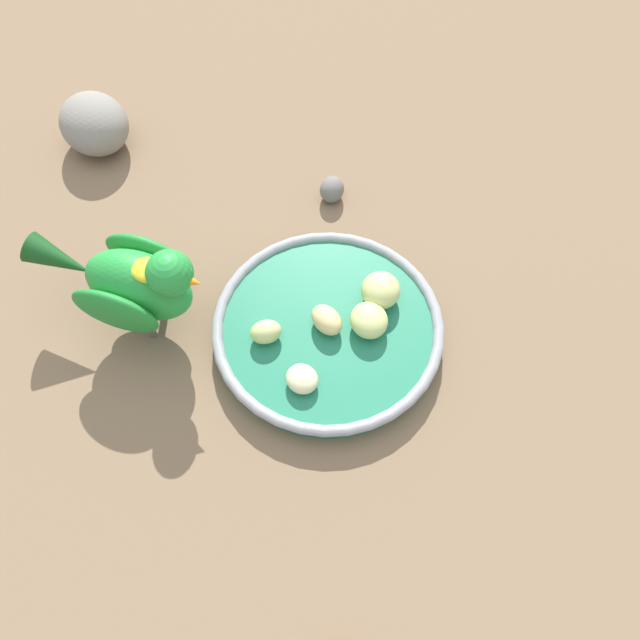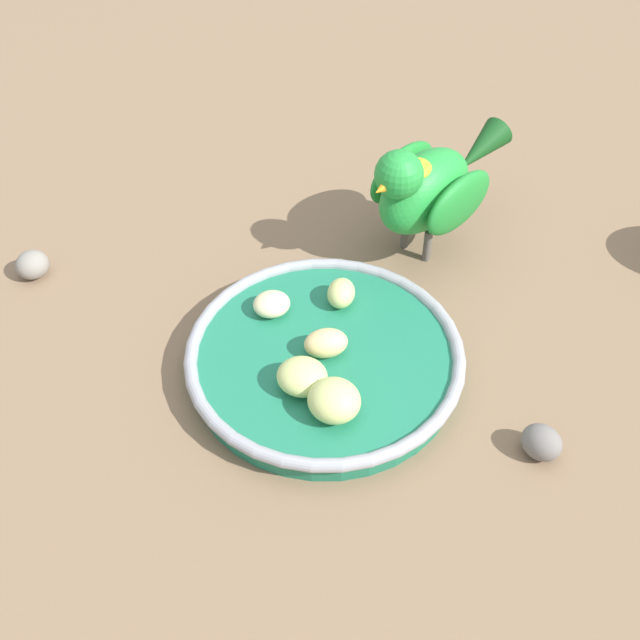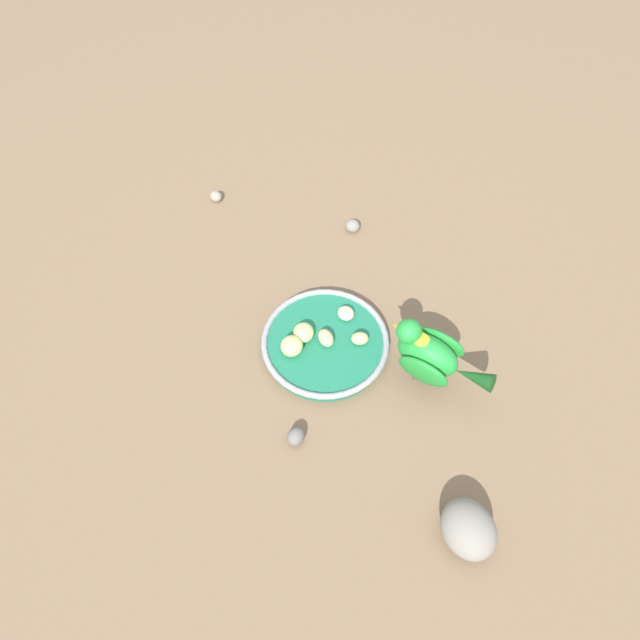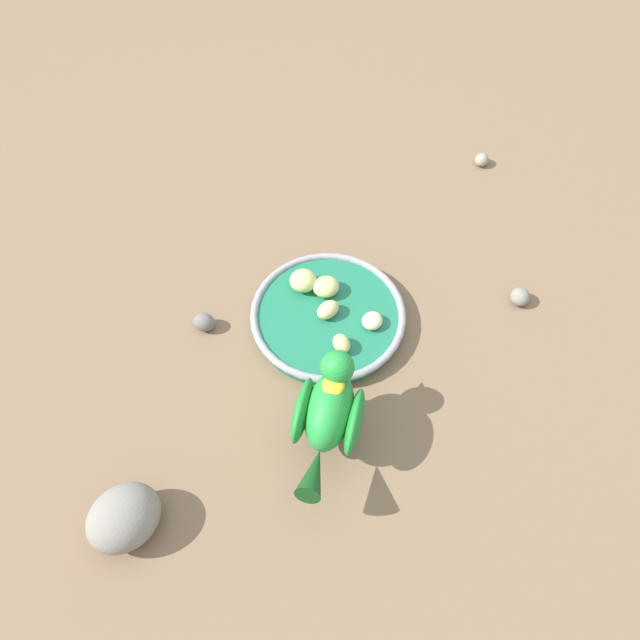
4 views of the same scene
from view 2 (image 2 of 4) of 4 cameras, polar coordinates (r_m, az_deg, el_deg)
ground_plane at (r=0.64m, az=2.63°, el=-2.98°), size 4.00×4.00×0.00m
feeding_bowl at (r=0.62m, az=0.33°, el=-2.72°), size 0.21×0.21×0.02m
apple_piece_0 at (r=0.65m, az=1.48°, el=1.88°), size 0.03×0.02×0.02m
apple_piece_1 at (r=0.61m, az=0.41°, el=-1.62°), size 0.03×0.04×0.02m
apple_piece_2 at (r=0.57m, az=0.99°, el=-5.61°), size 0.05×0.05×0.03m
apple_piece_3 at (r=0.65m, az=-3.38°, el=1.11°), size 0.04×0.04×0.02m
apple_piece_4 at (r=0.59m, az=-1.25°, el=-3.95°), size 0.04×0.04×0.02m
parrot at (r=0.70m, az=7.48°, el=9.26°), size 0.15×0.13×0.12m
pebble_1 at (r=0.60m, az=15.13°, el=-8.21°), size 0.04×0.04×0.03m
pebble_2 at (r=0.74m, az=-19.36°, el=3.64°), size 0.04×0.04×0.02m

